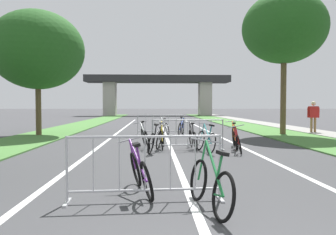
# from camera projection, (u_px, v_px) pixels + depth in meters

# --- Properties ---
(grass_verge_left) EXTENTS (2.75, 56.86, 0.05)m
(grass_verge_left) POSITION_uv_depth(u_px,v_px,m) (82.00, 125.00, 24.83)
(grass_verge_left) COLOR #477A38
(grass_verge_left) RESTS_ON ground
(grass_verge_right) EXTENTS (2.75, 56.86, 0.05)m
(grass_verge_right) POSITION_uv_depth(u_px,v_px,m) (240.00, 125.00, 25.37)
(grass_verge_right) COLOR #477A38
(grass_verge_right) RESTS_ON ground
(sidewalk_path_right) EXTENTS (1.80, 56.86, 0.08)m
(sidewalk_path_right) POSITION_uv_depth(u_px,v_px,m) (268.00, 124.00, 25.47)
(sidewalk_path_right) COLOR gray
(sidewalk_path_right) RESTS_ON ground
(lane_stripe_center) EXTENTS (0.14, 32.90, 0.01)m
(lane_stripe_center) POSITION_uv_depth(u_px,v_px,m) (164.00, 132.00, 18.30)
(lane_stripe_center) COLOR silver
(lane_stripe_center) RESTS_ON ground
(lane_stripe_right_lane) EXTENTS (0.14, 32.90, 0.01)m
(lane_stripe_right_lane) POSITION_uv_depth(u_px,v_px,m) (210.00, 132.00, 18.41)
(lane_stripe_right_lane) COLOR silver
(lane_stripe_right_lane) RESTS_ON ground
(lane_stripe_left_lane) EXTENTS (0.14, 32.90, 0.01)m
(lane_stripe_left_lane) POSITION_uv_depth(u_px,v_px,m) (118.00, 133.00, 18.18)
(lane_stripe_left_lane) COLOR silver
(lane_stripe_left_lane) RESTS_ON ground
(overpass_bridge) EXTENTS (21.40, 3.70, 5.99)m
(overpass_bridge) POSITION_uv_depth(u_px,v_px,m) (158.00, 86.00, 48.63)
(overpass_bridge) COLOR #2D2D30
(overpass_bridge) RESTS_ON ground
(tree_left_oak_near) EXTENTS (4.59, 4.59, 6.24)m
(tree_left_oak_near) POSITION_uv_depth(u_px,v_px,m) (38.00, 50.00, 16.15)
(tree_left_oak_near) COLOR brown
(tree_left_oak_near) RESTS_ON ground
(tree_right_pine_near) EXTENTS (4.25, 4.25, 7.30)m
(tree_right_pine_near) POSITION_uv_depth(u_px,v_px,m) (284.00, 28.00, 16.57)
(tree_right_pine_near) COLOR brown
(tree_right_pine_near) RESTS_ON ground
(crowd_barrier_nearest) EXTENTS (2.49, 0.56, 1.05)m
(crowd_barrier_nearest) POSITION_uv_depth(u_px,v_px,m) (145.00, 169.00, 5.11)
(crowd_barrier_nearest) COLOR #ADADB2
(crowd_barrier_nearest) RESTS_ON ground
(crowd_barrier_second) EXTENTS (2.48, 0.48, 1.05)m
(crowd_barrier_second) POSITION_uv_depth(u_px,v_px,m) (188.00, 135.00, 11.03)
(crowd_barrier_second) COLOR #ADADB2
(crowd_barrier_second) RESTS_ON ground
(crowd_barrier_third) EXTENTS (2.49, 0.54, 1.05)m
(crowd_barrier_third) POSITION_uv_depth(u_px,v_px,m) (161.00, 125.00, 16.86)
(crowd_barrier_third) COLOR #ADADB2
(crowd_barrier_third) RESTS_ON ground
(bicycle_black_0) EXTENTS (0.45, 1.61, 0.95)m
(bicycle_black_0) POSITION_uv_depth(u_px,v_px,m) (193.00, 138.00, 11.56)
(bicycle_black_0) COLOR black
(bicycle_black_0) RESTS_ON ground
(bicycle_green_1) EXTENTS (0.52, 1.65, 1.02)m
(bicycle_green_1) POSITION_uv_depth(u_px,v_px,m) (210.00, 185.00, 4.69)
(bicycle_green_1) COLOR black
(bicycle_green_1) RESTS_ON ground
(bicycle_purple_2) EXTENTS (0.73, 1.68, 0.95)m
(bicycle_purple_2) POSITION_uv_depth(u_px,v_px,m) (140.00, 173.00, 5.56)
(bicycle_purple_2) COLOR black
(bicycle_purple_2) RESTS_ON ground
(bicycle_silver_3) EXTENTS (0.69, 1.68, 0.99)m
(bicycle_silver_3) POSITION_uv_depth(u_px,v_px,m) (145.00, 138.00, 11.54)
(bicycle_silver_3) COLOR black
(bicycle_silver_3) RESTS_ON ground
(bicycle_blue_4) EXTENTS (0.68, 1.71, 0.97)m
(bicycle_blue_4) POSITION_uv_depth(u_px,v_px,m) (181.00, 128.00, 16.41)
(bicycle_blue_4) COLOR black
(bicycle_blue_4) RESTS_ON ground
(bicycle_yellow_5) EXTENTS (0.55, 1.66, 0.97)m
(bicycle_yellow_5) POSITION_uv_depth(u_px,v_px,m) (162.00, 138.00, 11.55)
(bicycle_yellow_5) COLOR black
(bicycle_yellow_5) RESTS_ON ground
(bicycle_teal_6) EXTENTS (0.52, 1.63, 0.96)m
(bicycle_teal_6) POSITION_uv_depth(u_px,v_px,m) (206.00, 141.00, 10.54)
(bicycle_teal_6) COLOR black
(bicycle_teal_6) RESTS_ON ground
(bicycle_red_7) EXTENTS (0.68, 1.71, 0.93)m
(bicycle_red_7) POSITION_uv_depth(u_px,v_px,m) (237.00, 141.00, 10.62)
(bicycle_red_7) COLOR black
(bicycle_red_7) RESTS_ON ground
(bicycle_orange_8) EXTENTS (0.53, 1.63, 0.97)m
(bicycle_orange_8) POSITION_uv_depth(u_px,v_px,m) (235.00, 137.00, 11.60)
(bicycle_orange_8) COLOR black
(bicycle_orange_8) RESTS_ON ground
(bicycle_white_9) EXTENTS (0.68, 1.59, 0.94)m
(bicycle_white_9) POSITION_uv_depth(u_px,v_px,m) (165.00, 127.00, 17.28)
(bicycle_white_9) COLOR black
(bicycle_white_9) RESTS_ON ground
(bicycle_black_10) EXTENTS (0.76, 1.74, 0.94)m
(bicycle_black_10) POSITION_uv_depth(u_px,v_px,m) (155.00, 141.00, 10.58)
(bicycle_black_10) COLOR black
(bicycle_black_10) RESTS_ON ground
(pedestrian_strolling) EXTENTS (0.63, 0.35, 1.75)m
(pedestrian_strolling) POSITION_uv_depth(u_px,v_px,m) (313.00, 114.00, 17.52)
(pedestrian_strolling) COLOR olive
(pedestrian_strolling) RESTS_ON ground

